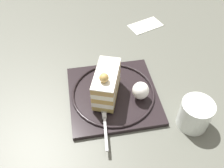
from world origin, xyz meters
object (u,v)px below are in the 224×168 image
(fork, at_px, (104,125))
(folded_napkin, at_px, (145,25))
(whipped_cream_dollop, at_px, (139,90))
(dessert_plate, at_px, (112,94))
(drink_glass_near, at_px, (193,115))
(cake_slice, at_px, (105,84))

(fork, xyz_separation_m, folded_napkin, (-0.43, 0.11, -0.02))
(whipped_cream_dollop, bearing_deg, folded_napkin, 175.05)
(folded_napkin, bearing_deg, fork, -14.63)
(dessert_plate, distance_m, whipped_cream_dollop, 0.08)
(dessert_plate, bearing_deg, fork, -7.82)
(dessert_plate, height_order, whipped_cream_dollop, whipped_cream_dollop)
(dessert_plate, distance_m, fork, 0.10)
(dessert_plate, relative_size, whipped_cream_dollop, 5.95)
(dessert_plate, xyz_separation_m, folded_napkin, (-0.32, 0.10, -0.01))
(fork, xyz_separation_m, drink_glass_near, (-0.03, 0.21, 0.01))
(whipped_cream_dollop, bearing_deg, fork, -42.23)
(dessert_plate, bearing_deg, drink_glass_near, 69.31)
(whipped_cream_dollop, height_order, fork, whipped_cream_dollop)
(fork, bearing_deg, cake_slice, -178.69)
(fork, bearing_deg, dessert_plate, 172.18)
(fork, height_order, folded_napkin, fork)
(cake_slice, relative_size, whipped_cream_dollop, 2.60)
(folded_napkin, bearing_deg, dessert_plate, -16.71)
(dessert_plate, bearing_deg, whipped_cream_dollop, 80.26)
(folded_napkin, bearing_deg, cake_slice, -18.77)
(dessert_plate, distance_m, drink_glass_near, 0.21)
(folded_napkin, bearing_deg, drink_glass_near, 13.45)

